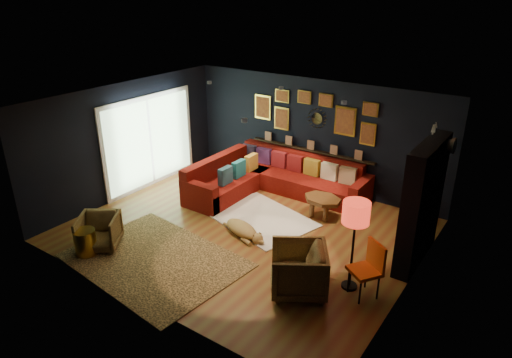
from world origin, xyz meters
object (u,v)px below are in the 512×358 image
Objects in this scene: gold_stool at (86,242)px; floor_lamp at (356,217)px; orange_chair at (369,265)px; coffee_table at (322,201)px; pouf at (237,182)px; armchair_left at (99,230)px; dog at (242,226)px; sectional at (269,179)px; armchair_right at (298,268)px.

floor_lamp reaches higher than gold_stool.
floor_lamp reaches higher than orange_chair.
coffee_table is at bearing 166.49° from orange_chair.
pouf is 4.43m from floor_lamp.
armchair_left is at bearing -128.30° from orange_chair.
armchair_left is 1.48× the size of gold_stool.
coffee_table is 4.71m from gold_stool.
coffee_table reaches higher than dog.
sectional is 4.05m from armchair_left.
orange_chair reaches higher than sectional.
armchair_left is at bearing -129.63° from coffee_table.
dog is (-2.72, 0.36, -0.34)m from orange_chair.
floor_lamp is 1.33× the size of dog.
armchair_left is (-0.55, -3.53, 0.16)m from pouf.
coffee_table is at bearing 15.34° from armchair_left.
floor_lamp reaches higher than coffee_table.
dog is at bearing -50.83° from pouf.
pouf is (-0.69, -0.33, -0.12)m from sectional.
pouf is at bearing -172.59° from orange_chair.
gold_stool is at bearing -157.36° from floor_lamp.
orange_chair is 2.77m from dog.
orange_chair is (4.09, -2.04, 0.34)m from pouf.
dog is at bearing 172.10° from floor_lamp.
armchair_right is at bearing -138.53° from floor_lamp.
armchair_left is 0.78× the size of orange_chair.
sectional reaches higher than dog.
floor_lamp is at bearing -28.03° from pouf.
coffee_table is 1.28× the size of armchair_left.
sectional reaches higher than gold_stool.
armchair_right is at bearing -20.68° from armchair_left.
dog is (-1.78, 0.90, -0.24)m from armchair_right.
gold_stool is (-2.86, -3.74, -0.12)m from coffee_table.
armchair_left is at bearing 88.63° from gold_stool.
sectional is 3.82m from armchair_right.
gold_stool is (-0.56, -3.83, 0.04)m from pouf.
orange_chair is at bearing 87.56° from armchair_right.
orange_chair is at bearing 21.05° from gold_stool.
sectional is 4.74× the size of armchair_left.
armchair_right is (2.46, -2.91, 0.12)m from sectional.
orange_chair is at bearing -4.48° from floor_lamp.
armchair_right reaches higher than dog.
gold_stool reaches higher than pouf.
pouf is 0.73× the size of armchair_left.
orange_chair is at bearing -34.79° from sectional.
armchair_left is 2.67m from dog.
armchair_right is at bearing -10.06° from dog.
coffee_table is at bearing 127.70° from floor_lamp.
orange_chair is (0.95, 0.54, 0.11)m from armchair_right.
armchair_right is at bearing -71.23° from coffee_table.
pouf is 0.57× the size of orange_chair.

